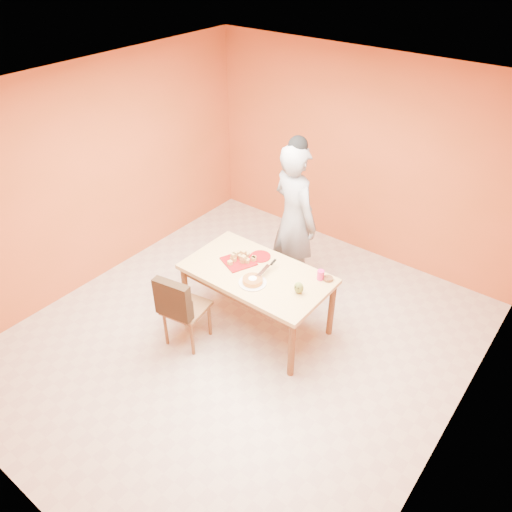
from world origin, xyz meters
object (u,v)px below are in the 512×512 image
Objects in this scene: checker_tin at (328,279)px; person at (294,220)px; red_dinner_plate at (260,256)px; egg_ornament at (299,288)px; dining_table at (257,279)px; pastry_platter at (239,261)px; magenta_glass at (321,275)px; sponge_cake at (253,280)px; dining_chair at (185,307)px.

person is at bearing 146.46° from checker_tin.
egg_ornament reaches higher than red_dinner_plate.
checker_tin is (0.80, -0.53, -0.19)m from person.
red_dinner_plate is (-0.03, -0.63, -0.20)m from person.
dining_table is 4.99× the size of pastry_platter.
magenta_glass is at bearing 27.26° from dining_table.
egg_ornament reaches higher than pastry_platter.
dining_table is 0.24m from sponge_cake.
checker_tin is (0.60, 0.53, -0.02)m from sponge_cake.
person is 0.89m from pastry_platter.
red_dinner_plate is at bearing -173.13° from checker_tin.
pastry_platter is at bearing 65.47° from dining_chair.
person is 6.01× the size of pastry_platter.
dining_table is at bearing 116.92° from person.
dining_chair is 8.66× the size of magenta_glass.
pastry_platter reaches higher than red_dinner_plate.
red_dinner_plate is at bearing -175.23° from magenta_glass.
dining_table is 0.94m from person.
magenta_glass reaches higher than pastry_platter.
pastry_platter is at bearing -161.27° from checker_tin.
checker_tin is at bearing 6.87° from red_dinner_plate.
checker_tin reaches higher than dining_table.
checker_tin is at bearing 18.73° from pastry_platter.
dining_table is at bearing -59.80° from red_dinner_plate.
person is (-0.12, 0.88, 0.30)m from dining_table.
egg_ornament reaches higher than sponge_cake.
dining_chair is at bearing -137.91° from checker_tin.
egg_ornament is (0.67, -0.90, -0.14)m from person.
sponge_cake reaches higher than pastry_platter.
dining_table is 15.05× the size of checker_tin.
magenta_glass is (0.75, 0.06, 0.05)m from red_dinner_plate.
person is 0.93m from magenta_glass.
dining_table is 0.83× the size of person.
sponge_cake reaches higher than dining_table.
pastry_platter is at bearing 174.83° from dining_table.
egg_ornament is 0.34m from magenta_glass.
sponge_cake is (0.23, -0.43, 0.03)m from red_dinner_plate.
sponge_cake is at bearing -65.75° from dining_table.
magenta_glass is at bearing 161.34° from person.
dining_chair is at bearing -104.43° from pastry_platter.
dining_table is at bearing 45.82° from dining_chair.
pastry_platter is 1.36× the size of red_dinner_plate.
sponge_cake is (0.36, -0.21, 0.03)m from pastry_platter.
person is 1.13m from egg_ornament.
dining_chair is 8.83× the size of checker_tin.
person reaches higher than dining_chair.
egg_ornament reaches higher than magenta_glass.
sponge_cake is 1.65× the size of egg_ornament.
dining_chair is 0.78m from pastry_platter.
red_dinner_plate is 0.75m from egg_ornament.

